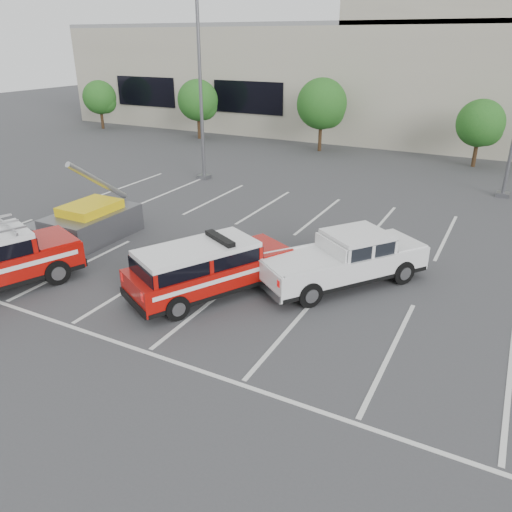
{
  "coord_description": "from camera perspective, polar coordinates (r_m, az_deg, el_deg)",
  "views": [
    {
      "loc": [
        7.29,
        -10.82,
        7.22
      ],
      "look_at": [
        0.73,
        1.64,
        1.05
      ],
      "focal_mm": 35.0,
      "sensor_mm": 36.0,
      "label": 1
    }
  ],
  "objects": [
    {
      "name": "tree_far_left",
      "position": [
        46.25,
        -17.32,
        16.81
      ],
      "size": [
        2.77,
        2.77,
        3.99
      ],
      "color": "#3F2B19",
      "rests_on": "ground"
    },
    {
      "name": "convention_building",
      "position": [
        43.34,
        19.39,
        19.12
      ],
      "size": [
        60.0,
        16.99,
        13.2
      ],
      "color": "#B8B19B",
      "rests_on": "ground"
    },
    {
      "name": "light_pole_left",
      "position": [
        27.54,
        -6.4,
        19.3
      ],
      "size": [
        0.9,
        0.6,
        10.24
      ],
      "color": "#59595E",
      "rests_on": "ground"
    },
    {
      "name": "tree_mid_left",
      "position": [
        35.3,
        7.68,
        16.67
      ],
      "size": [
        3.37,
        3.37,
        4.85
      ],
      "color": "#3F2B19",
      "rests_on": "ground"
    },
    {
      "name": "stall_markings",
      "position": [
        18.43,
        2.14,
        0.61
      ],
      "size": [
        23.0,
        15.0,
        0.01
      ],
      "primitive_type": "cube",
      "color": "silver",
      "rests_on": "ground"
    },
    {
      "name": "tree_mid_right",
      "position": [
        33.27,
        24.4,
        13.49
      ],
      "size": [
        2.77,
        2.77,
        3.99
      ],
      "color": "#3F2B19",
      "rests_on": "ground"
    },
    {
      "name": "utility_rig",
      "position": [
        20.49,
        -18.58,
        3.65
      ],
      "size": [
        3.11,
        3.74,
        3.17
      ],
      "rotation": [
        0.0,
        0.0,
        -0.0
      ],
      "color": "#59595E",
      "rests_on": "ground"
    },
    {
      "name": "tree_left",
      "position": [
        39.91,
        -6.52,
        17.12
      ],
      "size": [
        3.07,
        3.07,
        4.42
      ],
      "color": "#3F2B19",
      "rests_on": "ground"
    },
    {
      "name": "white_pickup",
      "position": [
        16.02,
        10.01,
        -0.89
      ],
      "size": [
        4.7,
        5.44,
        1.65
      ],
      "rotation": [
        0.0,
        0.0,
        -0.64
      ],
      "color": "silver",
      "rests_on": "ground"
    },
    {
      "name": "fire_chief_suv",
      "position": [
        15.17,
        -5.41,
        -1.78
      ],
      "size": [
        3.98,
        5.34,
        1.78
      ],
      "rotation": [
        0.0,
        0.0,
        -0.48
      ],
      "color": "#980B07",
      "rests_on": "ground"
    },
    {
      "name": "ground",
      "position": [
        14.91,
        -5.45,
        -5.42
      ],
      "size": [
        120.0,
        120.0,
        0.0
      ],
      "primitive_type": "plane",
      "color": "#3C3C3F",
      "rests_on": "ground"
    }
  ]
}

